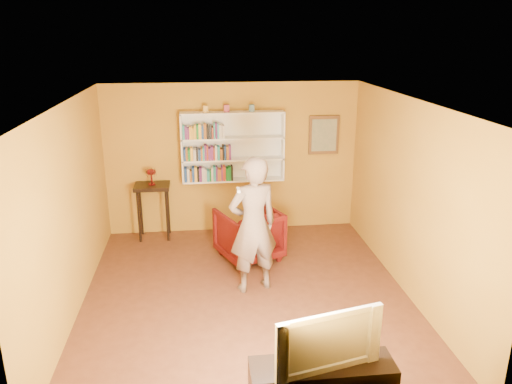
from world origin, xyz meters
The scene contains 15 objects.
room_shell centered at (0.00, 0.00, 1.02)m, with size 5.30×5.80×2.88m.
bookshelf centered at (0.00, 2.41, 1.59)m, with size 1.80×0.29×1.23m.
books_row_lower centered at (-0.43, 2.30, 1.13)m, with size 0.85×0.19×0.26m.
books_row_middle centered at (-0.44, 2.30, 1.51)m, with size 0.82×0.19×0.27m.
books_row_upper centered at (-0.49, 2.30, 1.89)m, with size 0.71×0.19×0.27m.
ornament_left centered at (-0.46, 2.35, 2.27)m, with size 0.08×0.08×0.11m, color gold.
ornament_centre centered at (-0.10, 2.35, 2.28)m, with size 0.09×0.09×0.12m, color #9D3445.
ornament_right centered at (0.33, 2.35, 2.27)m, with size 0.09×0.09×0.12m, color slate.
framed_painting centered at (1.65, 2.46, 1.75)m, with size 0.55×0.05×0.70m.
console_table centered at (-1.43, 2.25, 0.82)m, with size 0.61×0.46×0.99m.
ruby_lustre centered at (-1.43, 2.25, 1.19)m, with size 0.18×0.18×0.28m.
armchair centered at (0.16, 1.22, 0.42)m, with size 0.89×0.91×0.83m, color #410406.
person centered at (0.12, 0.19, 0.98)m, with size 0.71×0.47×1.96m, color #6D5A50.
game_remote centered at (-0.11, -0.17, 1.62)m, with size 0.04×0.15×0.04m, color white.
television centered at (0.52, -2.25, 0.81)m, with size 1.07×0.14×0.62m, color black.
Camera 1 is at (-0.58, -6.18, 3.56)m, focal length 35.00 mm.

